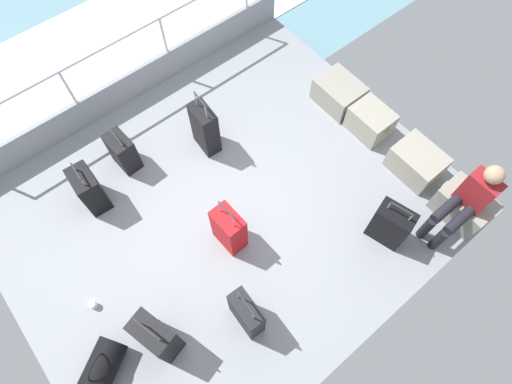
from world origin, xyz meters
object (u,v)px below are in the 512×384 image
object	(u,v)px
passenger_seated	(467,201)
suitcase_6	(205,129)
suitcase_5	(156,336)
suitcase_0	(247,314)
cargo_crate_3	(463,206)
cargo_crate_1	(370,121)
paper_cup	(93,305)
suitcase_4	(390,225)
suitcase_1	(229,229)
suitcase_3	(123,152)
duffel_bag	(102,369)
cargo_crate_0	(339,93)
cargo_crate_2	(417,162)
suitcase_2	(89,189)

from	to	relation	value
passenger_seated	suitcase_6	bearing A→B (deg)	-150.11
suitcase_6	suitcase_5	bearing A→B (deg)	-47.27
suitcase_0	suitcase_5	size ratio (longest dim) A/B	0.98
cargo_crate_3	suitcase_6	xyz separation A→B (m)	(-2.73, -1.75, 0.15)
cargo_crate_1	paper_cup	distance (m)	4.05
cargo_crate_3	paper_cup	size ratio (longest dim) A/B	6.43
suitcase_4	suitcase_5	bearing A→B (deg)	-103.50
suitcase_1	cargo_crate_3	bearing A→B (deg)	57.76
suitcase_3	duffel_bag	size ratio (longest dim) A/B	1.00
passenger_seated	suitcase_3	world-z (taller)	passenger_seated
suitcase_5	suitcase_6	bearing A→B (deg)	132.73
cargo_crate_0	cargo_crate_2	size ratio (longest dim) A/B	1.00
suitcase_0	cargo_crate_0	bearing A→B (deg)	118.30
cargo_crate_3	suitcase_3	size ratio (longest dim) A/B	1.02
cargo_crate_0	paper_cup	size ratio (longest dim) A/B	6.45
passenger_seated	suitcase_2	bearing A→B (deg)	-133.12
paper_cup	cargo_crate_0	bearing A→B (deg)	94.98
suitcase_1	suitcase_5	size ratio (longest dim) A/B	1.01
passenger_seated	suitcase_3	xyz separation A→B (m)	(-3.15, -2.53, -0.33)
suitcase_2	suitcase_3	bearing A→B (deg)	111.64
duffel_bag	suitcase_6	bearing A→B (deg)	122.67
passenger_seated	suitcase_4	distance (m)	0.85
passenger_seated	suitcase_2	size ratio (longest dim) A/B	1.51
suitcase_3	suitcase_4	bearing A→B (deg)	33.28
cargo_crate_2	paper_cup	distance (m)	4.17
cargo_crate_0	suitcase_3	distance (m)	2.96
duffel_bag	suitcase_3	bearing A→B (deg)	143.28
paper_cup	suitcase_1	bearing A→B (deg)	78.59
suitcase_1	paper_cup	bearing A→B (deg)	-101.41
cargo_crate_1	paper_cup	world-z (taller)	cargo_crate_1
suitcase_0	suitcase_2	size ratio (longest dim) A/B	1.11
cargo_crate_0	suitcase_0	distance (m)	3.23
cargo_crate_0	cargo_crate_3	distance (m)	2.16
passenger_seated	paper_cup	world-z (taller)	passenger_seated
cargo_crate_1	suitcase_2	distance (m)	3.63
passenger_seated	suitcase_1	distance (m)	2.62
suitcase_0	suitcase_4	bearing A→B (deg)	82.03
suitcase_2	suitcase_6	bearing A→B (deg)	82.95
cargo_crate_1	suitcase_6	xyz separation A→B (m)	(-1.17, -1.81, 0.17)
cargo_crate_0	suitcase_5	distance (m)	3.85
suitcase_2	suitcase_6	world-z (taller)	suitcase_6
cargo_crate_0	suitcase_0	size ratio (longest dim) A/B	0.79
passenger_seated	suitcase_0	size ratio (longest dim) A/B	1.36
cargo_crate_3	duffel_bag	bearing A→B (deg)	-105.31
suitcase_1	duffel_bag	world-z (taller)	suitcase_1
cargo_crate_3	suitcase_6	bearing A→B (deg)	-147.26
suitcase_6	suitcase_4	bearing A→B (deg)	20.03
suitcase_1	suitcase_4	world-z (taller)	suitcase_1
cargo_crate_0	suitcase_2	xyz separation A→B (m)	(-0.76, -3.38, 0.13)
cargo_crate_3	suitcase_2	distance (m)	4.41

